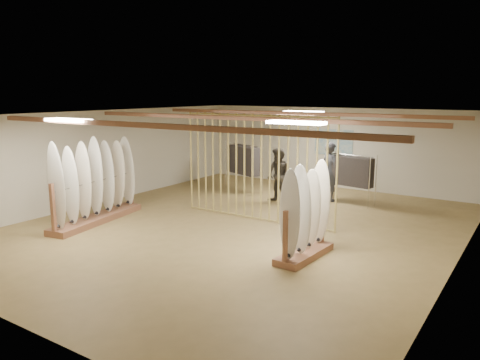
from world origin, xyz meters
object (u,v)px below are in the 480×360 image
Objects in this scene: rack_left at (96,194)px; shopper_a at (330,168)px; clothing_rack_a at (243,160)px; clothing_rack_b at (351,171)px; shopper_b at (279,172)px; rack_right at (305,227)px.

shopper_a is (4.12, 5.59, 0.30)m from rack_left.
clothing_rack_a is 3.71m from clothing_rack_b.
clothing_rack_b is (3.70, 0.24, -0.07)m from clothing_rack_a.
clothing_rack_a is 0.86× the size of shopper_b.
shopper_b is (1.84, -0.88, -0.12)m from clothing_rack_a.
rack_right is 4.78m from shopper_b.
clothing_rack_b is (4.81, 5.56, 0.26)m from rack_left.
shopper_b is (2.95, 4.44, 0.22)m from rack_left.
rack_right is 6.64m from clothing_rack_a.
clothing_rack_b is 0.74× the size of shopper_a.
rack_right is at bearing -69.65° from clothing_rack_b.
shopper_a reaches higher than clothing_rack_b.
rack_left is 2.04× the size of clothing_rack_b.
rack_left is 5.72m from rack_right.
shopper_b reaches higher than clothing_rack_a.
rack_left is 5.34m from shopper_b.
clothing_rack_a is 1.07× the size of clothing_rack_b.
shopper_a reaches higher than clothing_rack_a.
rack_left is 1.63× the size of rack_right.
clothing_rack_a reaches higher than clothing_rack_b.
rack_left is at bearing -120.48° from clothing_rack_b.
clothing_rack_a is at bearing -165.97° from clothing_rack_b.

